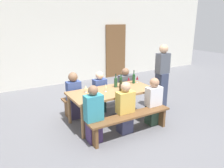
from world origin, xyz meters
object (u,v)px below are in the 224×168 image
object	(u,v)px
wine_glass_0	(106,86)
seated_guest_near_0	(94,116)
wine_bottle_3	(121,82)
wine_glass_3	(120,86)
bench_far	(97,97)
wine_glass_2	(86,87)
wine_glass_4	(137,78)
seated_guest_far_2	(125,88)
wooden_door	(116,51)
seated_guest_near_1	(125,109)
wine_glass_1	(129,79)
wine_bottle_0	(121,89)
tasting_table	(112,94)
seated_guest_far_0	(74,96)
seated_guest_far_1	(100,93)
bench_near	(131,119)
seated_guest_near_2	(153,102)
standing_host	(162,78)
wine_bottle_2	(116,82)
wine_bottle_1	(134,78)

from	to	relation	value
wine_glass_0	seated_guest_near_0	size ratio (longest dim) A/B	0.16
wine_bottle_3	wine_glass_3	distance (m)	0.27
bench_far	wine_glass_2	bearing A→B (deg)	-134.72
wine_glass_3	wine_glass_4	world-z (taller)	wine_glass_4
seated_guest_far_2	wooden_door	bearing A→B (deg)	152.95
wooden_door	wine_bottle_3	xyz separation A→B (m)	(-1.97, -3.45, -0.17)
wine_glass_2	seated_guest_near_1	bearing A→B (deg)	-55.23
wine_glass_1	wine_glass_2	world-z (taller)	wine_glass_1
wine_bottle_0	wine_bottle_3	world-z (taller)	wine_bottle_3
wine_glass_2	wine_glass_4	distance (m)	1.44
tasting_table	wine_bottle_3	size ratio (longest dim) A/B	5.83
wine_glass_1	seated_guest_far_0	size ratio (longest dim) A/B	0.15
wine_glass_1	wine_glass_2	distance (m)	1.20
seated_guest_far_0	seated_guest_far_2	bearing A→B (deg)	90.00
wooden_door	seated_guest_far_2	bearing A→B (deg)	-117.05
seated_guest_near_1	wine_glass_4	bearing A→B (deg)	-48.13
seated_guest_far_1	bench_near	bearing A→B (deg)	0.27
seated_guest_near_2	wine_glass_4	bearing A→B (deg)	-10.74
seated_guest_near_1	seated_guest_near_2	distance (m)	0.75
wine_glass_4	seated_guest_near_1	distance (m)	1.27
wine_glass_0	wine_glass_3	size ratio (longest dim) A/B	1.10
standing_host	wine_glass_1	bearing A→B (deg)	-22.51
bench_far	standing_host	size ratio (longest dim) A/B	1.08
wine_glass_0	seated_guest_far_0	distance (m)	0.86
wine_bottle_2	wine_glass_4	bearing A→B (deg)	4.52
wine_bottle_1	wine_glass_2	world-z (taller)	wine_bottle_1
wine_bottle_0	wine_bottle_2	xyz separation A→B (m)	(0.20, 0.54, -0.01)
seated_guest_far_1	standing_host	bearing A→B (deg)	65.19
wooden_door	seated_guest_near_1	world-z (taller)	wooden_door
bench_near	wine_bottle_2	xyz separation A→B (m)	(0.20, 0.91, 0.52)
bench_near	wine_bottle_1	world-z (taller)	wine_bottle_1
wooden_door	bench_far	distance (m)	3.65
wine_glass_1	seated_guest_near_0	distance (m)	1.66
seated_guest_near_0	seated_guest_far_1	distance (m)	1.40
wine_bottle_0	seated_guest_near_1	distance (m)	0.42
wooden_door	wine_bottle_3	bearing A→B (deg)	-119.75
seated_guest_near_1	seated_guest_near_2	xyz separation A→B (m)	(0.75, 0.00, -0.00)
wine_glass_0	standing_host	bearing A→B (deg)	-2.22
bench_far	wine_bottle_2	distance (m)	0.80
wine_bottle_0	wine_glass_0	distance (m)	0.40
wine_bottle_2	standing_host	bearing A→B (deg)	-11.09
seated_guest_near_1	seated_guest_far_0	bearing A→B (deg)	28.96
wine_glass_4	wine_bottle_1	bearing A→B (deg)	-174.04
bench_far	wine_glass_2	world-z (taller)	wine_glass_2
wine_bottle_0	wine_bottle_1	size ratio (longest dim) A/B	0.98
standing_host	seated_guest_near_1	bearing A→B (deg)	19.63
seated_guest_near_1	bench_far	bearing A→B (deg)	-1.55
wine_bottle_3	wine_glass_1	world-z (taller)	wine_bottle_3
wine_glass_2	wine_bottle_0	bearing A→B (deg)	-43.72
wine_bottle_3	wooden_door	bearing A→B (deg)	60.25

